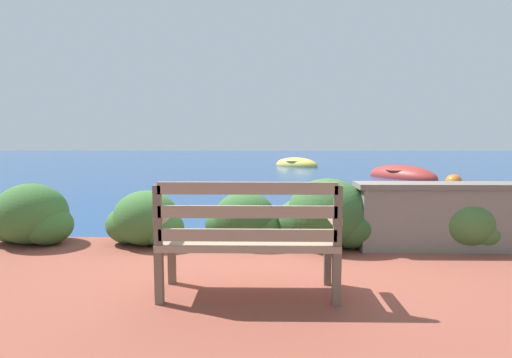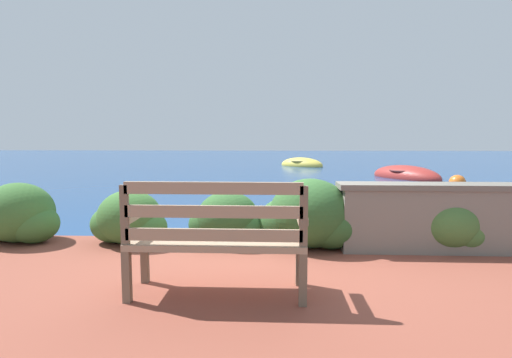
{
  "view_description": "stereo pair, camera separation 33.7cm",
  "coord_description": "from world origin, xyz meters",
  "px_view_note": "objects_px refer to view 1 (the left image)",
  "views": [
    {
      "loc": [
        -0.26,
        -4.88,
        1.47
      ],
      "look_at": [
        -0.46,
        6.52,
        0.28
      ],
      "focal_mm": 28.0,
      "sensor_mm": 36.0,
      "label": 1
    },
    {
      "loc": [
        0.07,
        -4.87,
        1.47
      ],
      "look_at": [
        -0.46,
        6.52,
        0.28
      ],
      "focal_mm": 28.0,
      "sensor_mm": 36.0,
      "label": 2
    }
  ],
  "objects_px": {
    "rowboat_nearest": "(402,176)",
    "mooring_buoy": "(454,182)",
    "park_bench": "(248,236)",
    "rowboat_mid": "(296,165)"
  },
  "relations": [
    {
      "from": "rowboat_nearest",
      "to": "mooring_buoy",
      "type": "relative_size",
      "value": 5.74
    },
    {
      "from": "mooring_buoy",
      "to": "rowboat_mid",
      "type": "bearing_deg",
      "value": 117.49
    },
    {
      "from": "park_bench",
      "to": "mooring_buoy",
      "type": "distance_m",
      "value": 11.18
    },
    {
      "from": "rowboat_nearest",
      "to": "rowboat_mid",
      "type": "distance_m",
      "value": 6.8
    },
    {
      "from": "rowboat_nearest",
      "to": "rowboat_mid",
      "type": "xyz_separation_m",
      "value": [
        -3.36,
        5.92,
        -0.0
      ]
    },
    {
      "from": "park_bench",
      "to": "rowboat_nearest",
      "type": "xyz_separation_m",
      "value": [
        5.2,
        11.56,
        -0.63
      ]
    },
    {
      "from": "mooring_buoy",
      "to": "park_bench",
      "type": "bearing_deg",
      "value": -122.81
    },
    {
      "from": "park_bench",
      "to": "mooring_buoy",
      "type": "relative_size",
      "value": 2.59
    },
    {
      "from": "park_bench",
      "to": "rowboat_mid",
      "type": "height_order",
      "value": "park_bench"
    },
    {
      "from": "rowboat_mid",
      "to": "rowboat_nearest",
      "type": "bearing_deg",
      "value": -21.14
    }
  ]
}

